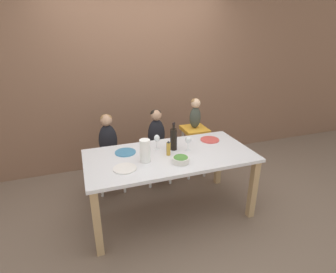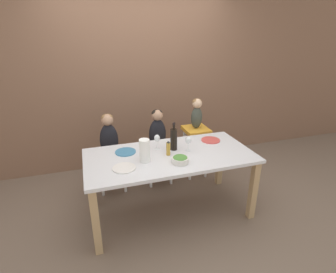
# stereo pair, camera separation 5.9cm
# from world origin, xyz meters

# --- Properties ---
(ground_plane) EXTENTS (14.00, 14.00, 0.00)m
(ground_plane) POSITION_xyz_m (0.00, 0.00, 0.00)
(ground_plane) COLOR #705B4C
(wall_back) EXTENTS (10.00, 0.06, 2.70)m
(wall_back) POSITION_xyz_m (0.00, 1.40, 1.35)
(wall_back) COLOR brown
(wall_back) RESTS_ON ground_plane
(dining_table) EXTENTS (1.78, 0.87, 0.73)m
(dining_table) POSITION_xyz_m (0.00, 0.00, 0.64)
(dining_table) COLOR silver
(dining_table) RESTS_ON ground_plane
(chair_far_left) EXTENTS (0.38, 0.41, 0.48)m
(chair_far_left) POSITION_xyz_m (-0.56, 0.70, 0.40)
(chair_far_left) COLOR silver
(chair_far_left) RESTS_ON ground_plane
(chair_far_center) EXTENTS (0.38, 0.41, 0.48)m
(chair_far_center) POSITION_xyz_m (0.06, 0.70, 0.40)
(chair_far_center) COLOR silver
(chair_far_center) RESTS_ON ground_plane
(chair_right_highchair) EXTENTS (0.32, 0.35, 0.72)m
(chair_right_highchair) POSITION_xyz_m (0.61, 0.70, 0.56)
(chair_right_highchair) COLOR silver
(chair_right_highchair) RESTS_ON ground_plane
(person_child_left) EXTENTS (0.23, 0.15, 0.55)m
(person_child_left) POSITION_xyz_m (-0.56, 0.71, 0.76)
(person_child_left) COLOR black
(person_child_left) RESTS_ON chair_far_left
(person_child_center) EXTENTS (0.23, 0.15, 0.55)m
(person_child_center) POSITION_xyz_m (0.06, 0.71, 0.76)
(person_child_center) COLOR black
(person_child_center) RESTS_ON chair_far_center
(person_baby_right) EXTENTS (0.16, 0.13, 0.41)m
(person_baby_right) POSITION_xyz_m (0.61, 0.71, 0.95)
(person_baby_right) COLOR #3D4238
(person_baby_right) RESTS_ON chair_right_highchair
(wine_bottle) EXTENTS (0.08, 0.08, 0.31)m
(wine_bottle) POSITION_xyz_m (0.08, 0.11, 0.86)
(wine_bottle) COLOR black
(wine_bottle) RESTS_ON dining_table
(paper_towel_roll) EXTENTS (0.10, 0.10, 0.24)m
(paper_towel_roll) POSITION_xyz_m (-0.29, -0.07, 0.85)
(paper_towel_roll) COLOR white
(paper_towel_roll) RESTS_ON dining_table
(wine_glass_near) EXTENTS (0.07, 0.07, 0.17)m
(wine_glass_near) POSITION_xyz_m (0.22, 0.03, 0.85)
(wine_glass_near) COLOR white
(wine_glass_near) RESTS_ON dining_table
(wine_glass_far) EXTENTS (0.07, 0.07, 0.17)m
(wine_glass_far) POSITION_xyz_m (-0.09, 0.18, 0.85)
(wine_glass_far) COLOR white
(wine_glass_far) RESTS_ON dining_table
(salad_bowl_large) EXTENTS (0.17, 0.17, 0.08)m
(salad_bowl_large) POSITION_xyz_m (0.04, -0.21, 0.77)
(salad_bowl_large) COLOR silver
(salad_bowl_large) RESTS_ON dining_table
(dinner_plate_front_left) EXTENTS (0.22, 0.22, 0.01)m
(dinner_plate_front_left) POSITION_xyz_m (-0.51, -0.16, 0.74)
(dinner_plate_front_left) COLOR silver
(dinner_plate_front_left) RESTS_ON dining_table
(dinner_plate_back_left) EXTENTS (0.22, 0.22, 0.01)m
(dinner_plate_back_left) POSITION_xyz_m (-0.44, 0.20, 0.74)
(dinner_plate_back_left) COLOR teal
(dinner_plate_back_left) RESTS_ON dining_table
(dinner_plate_back_right) EXTENTS (0.22, 0.22, 0.01)m
(dinner_plate_back_right) POSITION_xyz_m (0.58, 0.21, 0.74)
(dinner_plate_back_right) COLOR #D14C47
(dinner_plate_back_right) RESTS_ON dining_table
(condiment_bottle_hot_sauce) EXTENTS (0.04, 0.04, 0.16)m
(condiment_bottle_hot_sauce) POSITION_xyz_m (-0.02, -0.01, 0.81)
(condiment_bottle_hot_sauce) COLOR #BC8E33
(condiment_bottle_hot_sauce) RESTS_ON dining_table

